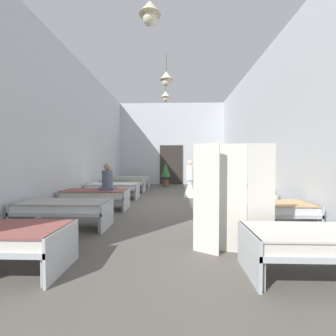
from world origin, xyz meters
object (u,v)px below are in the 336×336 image
(bed_left_row_2, at_px, (96,194))
(nurse_near_aisle, at_px, (190,184))
(privacy_screen, at_px, (233,199))
(bed_right_row_4, at_px, (216,183))
(potted_plant, at_px, (166,172))
(bed_right_row_1, at_px, (264,209))
(patient_seated_primary, at_px, (108,180))
(bed_right_row_2, at_px, (239,195))
(bed_right_row_5, at_px, (210,179))
(bed_right_row_3, at_px, (225,188))
(bed_left_row_3, at_px, (113,187))
(bed_left_row_5, at_px, (132,179))
(bed_left_row_1, at_px, (64,207))
(bed_left_row_4, at_px, (124,182))
(bed_right_row_0, at_px, (325,241))
(patient_seated_secondary, at_px, (226,180))

(bed_left_row_2, bearing_deg, nurse_near_aisle, 39.09)
(privacy_screen, bearing_deg, bed_right_row_4, 94.71)
(nurse_near_aisle, xyz_separation_m, potted_plant, (-1.13, 3.55, 0.30))
(bed_right_row_1, distance_m, patient_seated_primary, 4.35)
(bed_right_row_2, relative_size, bed_right_row_5, 1.00)
(patient_seated_primary, xyz_separation_m, privacy_screen, (2.92, -3.14, -0.02))
(bed_right_row_2, distance_m, bed_right_row_3, 1.89)
(nurse_near_aisle, height_order, potted_plant, nurse_near_aisle)
(bed_left_row_3, distance_m, bed_left_row_5, 3.78)
(bed_right_row_2, relative_size, nurse_near_aisle, 1.28)
(bed_left_row_1, bearing_deg, bed_right_row_2, 24.11)
(bed_left_row_2, bearing_deg, patient_seated_primary, 7.75)
(bed_left_row_4, height_order, privacy_screen, privacy_screen)
(bed_right_row_0, xyz_separation_m, bed_left_row_1, (-4.22, 1.89, 0.00))
(bed_right_row_0, bearing_deg, bed_left_row_1, 155.89)
(bed_right_row_1, xyz_separation_m, potted_plant, (-2.40, 7.84, 0.39))
(bed_right_row_1, bearing_deg, bed_left_row_3, 138.17)
(bed_right_row_0, height_order, bed_left_row_3, same)
(bed_left_row_2, xyz_separation_m, bed_left_row_5, (0.00, 5.67, 0.00))
(bed_right_row_2, bearing_deg, potted_plant, 111.96)
(bed_left_row_2, bearing_deg, potted_plant, 72.98)
(bed_right_row_1, relative_size, bed_right_row_5, 1.00)
(bed_right_row_2, xyz_separation_m, privacy_screen, (-0.95, -3.09, 0.41))
(bed_right_row_3, bearing_deg, bed_left_row_4, 155.89)
(bed_left_row_5, xyz_separation_m, patient_seated_secondary, (3.87, -5.58, 0.43))
(bed_right_row_0, bearing_deg, nurse_near_aisle, 101.58)
(nurse_near_aisle, relative_size, potted_plant, 1.11)
(bed_right_row_1, bearing_deg, potted_plant, 107.02)
(bed_left_row_1, relative_size, bed_left_row_2, 1.00)
(bed_left_row_5, bearing_deg, bed_right_row_1, -60.81)
(bed_left_row_1, xyz_separation_m, bed_left_row_4, (0.00, 5.67, 0.00))
(bed_right_row_2, xyz_separation_m, nurse_near_aisle, (-1.27, 2.40, 0.09))
(bed_left_row_2, distance_m, bed_left_row_3, 1.89)
(bed_right_row_1, distance_m, patient_seated_secondary, 2.06)
(nurse_near_aisle, bearing_deg, bed_left_row_5, 83.94)
(bed_right_row_2, bearing_deg, bed_left_row_2, 180.00)
(bed_right_row_2, relative_size, patient_seated_primary, 2.38)
(potted_plant, bearing_deg, nurse_near_aisle, -72.28)
(bed_right_row_3, distance_m, potted_plant, 4.73)
(bed_right_row_3, xyz_separation_m, patient_seated_secondary, (-0.35, -1.80, 0.43))
(bed_right_row_0, relative_size, potted_plant, 1.42)
(patient_seated_primary, bearing_deg, bed_left_row_3, 100.76)
(bed_left_row_1, bearing_deg, bed_left_row_2, 90.00)
(bed_right_row_4, xyz_separation_m, bed_right_row_5, (0.00, 1.89, 0.00))
(bed_right_row_3, bearing_deg, privacy_screen, -100.79)
(bed_right_row_3, height_order, privacy_screen, privacy_screen)
(potted_plant, bearing_deg, bed_right_row_1, -72.98)
(bed_right_row_2, bearing_deg, bed_right_row_5, 90.00)
(bed_left_row_1, xyz_separation_m, bed_right_row_4, (4.22, 5.67, 0.00))
(bed_left_row_2, height_order, bed_left_row_4, same)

